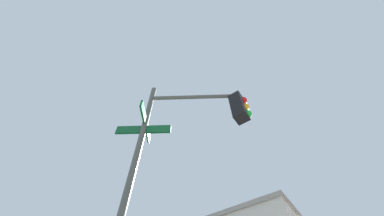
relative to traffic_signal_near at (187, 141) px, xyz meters
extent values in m
cylinder|color=#474C47|center=(-0.74, -0.49, -1.26)|extent=(0.12, 0.12, 6.24)
cylinder|color=#474C47|center=(0.10, 0.07, 1.46)|extent=(1.73, 1.19, 0.09)
cube|color=black|center=(0.94, 0.62, 1.01)|extent=(0.28, 0.28, 0.80)
sphere|color=red|center=(1.06, 0.71, 1.26)|extent=(0.18, 0.18, 0.18)
sphere|color=orange|center=(1.06, 0.71, 1.01)|extent=(0.18, 0.18, 0.18)
sphere|color=green|center=(1.06, 0.71, 0.76)|extent=(0.18, 0.18, 0.18)
cube|color=#0F5128|center=(-0.74, -0.49, 0.36)|extent=(0.94, 0.64, 0.20)
cube|color=#0F5128|center=(-0.74, -0.49, 0.58)|extent=(0.59, 0.85, 0.20)
camera|label=1|loc=(1.79, -2.35, -2.86)|focal=20.36mm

